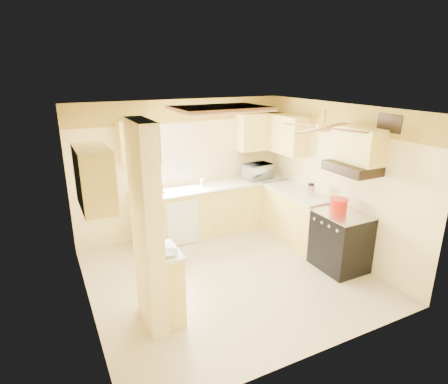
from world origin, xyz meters
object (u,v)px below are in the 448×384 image
stove (341,241)px  bowl (170,253)px  kettle (311,190)px  dutch_oven (339,204)px  microwave (258,171)px

stove → bowl: bowl is taller
bowl → kettle: (2.84, 0.97, 0.08)m
stove → dutch_oven: (0.03, 0.15, 0.55)m
bowl → kettle: bearing=18.9°
microwave → bowl: bearing=33.0°
stove → bowl: size_ratio=4.55×
bowl → microwave: bearing=41.3°
stove → microwave: (-0.22, 2.13, 0.63)m
dutch_oven → bowl: bearing=-174.2°
stove → kettle: bearing=87.5°
microwave → dutch_oven: (0.24, -1.98, -0.08)m
microwave → kettle: microwave is taller
microwave → kettle: bearing=92.6°
stove → bowl: 2.85m
dutch_oven → kettle: 0.68m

